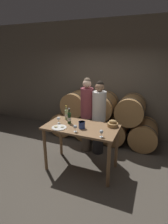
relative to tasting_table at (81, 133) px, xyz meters
The scene contains 14 objects.
ground_plane 0.81m from the tasting_table, ahead, with size 10.00×10.00×0.00m, color #564F44.
stone_wall_back 2.16m from the tasting_table, 90.00° to the left, with size 10.00×0.12×3.20m.
barrel_stack 1.49m from the tasting_table, 90.00° to the left, with size 2.94×0.83×1.33m.
tasting_table is the anchor object (origin of this frame).
person_left 0.76m from the tasting_table, 102.92° to the left, with size 0.29×0.29×1.81m.
person_right 0.75m from the tasting_table, 79.94° to the left, with size 0.31×0.31×1.75m.
wine_bottle_red 0.39m from the tasting_table, 168.65° to the left, with size 0.07×0.07×0.32m.
wine_bottle_white 0.57m from the tasting_table, 151.84° to the left, with size 0.07×0.07×0.31m.
blue_crock 0.23m from the tasting_table, 56.77° to the right, with size 0.13×0.13×0.13m.
bread_basket 0.65m from the tasting_table, 21.61° to the left, with size 0.21×0.21×0.14m.
cheese_plate 0.45m from the tasting_table, 147.14° to the right, with size 0.29×0.29×0.04m.
wine_glass_far_left 0.54m from the tasting_table, behind, with size 0.07×0.07×0.13m.
wine_glass_left 0.36m from the tasting_table, 89.86° to the right, with size 0.07×0.07×0.13m.
wine_glass_center 0.62m from the tasting_table, 29.82° to the right, with size 0.07×0.07×0.13m.
Camera 1 is at (1.26, -2.89, 2.31)m, focal length 28.00 mm.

